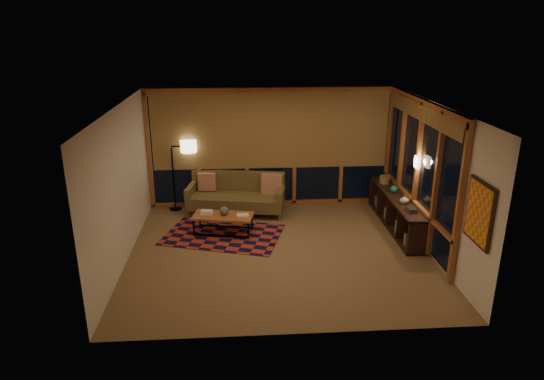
{
  "coord_description": "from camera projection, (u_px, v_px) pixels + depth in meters",
  "views": [
    {
      "loc": [
        -0.7,
        -8.07,
        4.05
      ],
      "look_at": [
        -0.13,
        0.1,
        1.19
      ],
      "focal_mm": 32.0,
      "sensor_mm": 36.0,
      "label": 1
    }
  ],
  "objects": [
    {
      "name": "book_stack_b",
      "position": [
        243.0,
        215.0,
        9.57
      ],
      "size": [
        0.28,
        0.22,
        0.05
      ],
      "primitive_type": null,
      "rotation": [
        0.0,
        0.0,
        0.04
      ],
      "color": "silver",
      "rests_on": "coffee_table"
    },
    {
      "name": "wall_sconce",
      "position": [
        417.0,
        162.0,
        9.07
      ],
      "size": [
        0.12,
        0.18,
        0.22
      ],
      "primitive_type": null,
      "color": "#FFE7B5",
      "rests_on": "walls"
    },
    {
      "name": "ceramic_pot",
      "position": [
        224.0,
        211.0,
        9.62
      ],
      "size": [
        0.24,
        0.24,
        0.18
      ],
      "primitive_type": "sphere",
      "rotation": [
        0.0,
        0.0,
        -0.49
      ],
      "color": "#2F2F33",
      "rests_on": "coffee_table"
    },
    {
      "name": "coffee_table",
      "position": [
        223.0,
        224.0,
        9.71
      ],
      "size": [
        1.27,
        0.77,
        0.4
      ],
      "primitive_type": null,
      "rotation": [
        0.0,
        0.0,
        -0.2
      ],
      "color": "#A15627",
      "rests_on": "floor"
    },
    {
      "name": "book_stack_a",
      "position": [
        206.0,
        212.0,
        9.68
      ],
      "size": [
        0.26,
        0.22,
        0.07
      ],
      "primitive_type": null,
      "rotation": [
        0.0,
        0.0,
        -0.08
      ],
      "color": "silver",
      "rests_on": "coffee_table"
    },
    {
      "name": "window_wall_right",
      "position": [
        416.0,
        170.0,
        9.28
      ],
      "size": [
        0.16,
        3.7,
        2.6
      ],
      "primitive_type": null,
      "color": "#A15627",
      "rests_on": "walls"
    },
    {
      "name": "area_rug",
      "position": [
        223.0,
        235.0,
        9.69
      ],
      "size": [
        2.58,
        2.08,
        0.01
      ],
      "primitive_type": "cube",
      "rotation": [
        0.0,
        0.0,
        -0.29
      ],
      "color": "#AE331F",
      "rests_on": "floor"
    },
    {
      "name": "walls",
      "position": [
        280.0,
        183.0,
        8.54
      ],
      "size": [
        5.51,
        5.01,
        2.7
      ],
      "color": "white",
      "rests_on": "floor"
    },
    {
      "name": "floor",
      "position": [
        279.0,
        252.0,
        8.98
      ],
      "size": [
        5.5,
        5.0,
        0.01
      ],
      "primitive_type": "cube",
      "color": "#A37C4A",
      "rests_on": "ground"
    },
    {
      "name": "floor_lamp",
      "position": [
        173.0,
        175.0,
        10.76
      ],
      "size": [
        0.56,
        0.39,
        1.61
      ],
      "primitive_type": null,
      "rotation": [
        0.0,
        0.0,
        0.07
      ],
      "color": "black",
      "rests_on": "floor"
    },
    {
      "name": "sofa",
      "position": [
        236.0,
        195.0,
        10.67
      ],
      "size": [
        2.21,
        1.19,
        0.86
      ],
      "primitive_type": null,
      "rotation": [
        0.0,
        0.0,
        -0.17
      ],
      "color": "brown",
      "rests_on": "floor"
    },
    {
      "name": "shelf_book_stack",
      "position": [
        411.0,
        210.0,
        9.06
      ],
      "size": [
        0.21,
        0.25,
        0.06
      ],
      "primitive_type": null,
      "rotation": [
        0.0,
        0.0,
        -0.28
      ],
      "color": "silver",
      "rests_on": "bookshelf"
    },
    {
      "name": "ceiling",
      "position": [
        280.0,
        106.0,
        8.09
      ],
      "size": [
        5.5,
        5.0,
        0.01
      ],
      "primitive_type": "cube",
      "color": "silver",
      "rests_on": "walls"
    },
    {
      "name": "basket",
      "position": [
        385.0,
        180.0,
        10.63
      ],
      "size": [
        0.27,
        0.27,
        0.16
      ],
      "primitive_type": "cylinder",
      "rotation": [
        0.0,
        0.0,
        -0.28
      ],
      "color": "olive",
      "rests_on": "bookshelf"
    },
    {
      "name": "pillow_left",
      "position": [
        207.0,
        183.0,
        10.85
      ],
      "size": [
        0.4,
        0.14,
        0.4
      ],
      "primitive_type": null,
      "rotation": [
        0.0,
        0.0,
        -0.03
      ],
      "color": "#B52710",
      "rests_on": "sofa"
    },
    {
      "name": "teal_bowl",
      "position": [
        394.0,
        189.0,
        10.06
      ],
      "size": [
        0.19,
        0.19,
        0.15
      ],
      "primitive_type": "sphere",
      "rotation": [
        0.0,
        0.0,
        -0.34
      ],
      "color": "teal",
      "rests_on": "bookshelf"
    },
    {
      "name": "wall_art",
      "position": [
        479.0,
        213.0,
        6.94
      ],
      "size": [
        0.06,
        0.74,
        0.94
      ],
      "primitive_type": null,
      "color": "#E24C30",
      "rests_on": "walls"
    },
    {
      "name": "window_wall_back",
      "position": [
        271.0,
        149.0,
        10.83
      ],
      "size": [
        5.3,
        0.16,
        2.6
      ],
      "primitive_type": null,
      "color": "#A15627",
      "rests_on": "walls"
    },
    {
      "name": "pillow_right",
      "position": [
        272.0,
        184.0,
        10.66
      ],
      "size": [
        0.49,
        0.29,
        0.47
      ],
      "primitive_type": null,
      "rotation": [
        0.0,
        0.0,
        -0.31
      ],
      "color": "#B52710",
      "rests_on": "sofa"
    },
    {
      "name": "bookshelf",
      "position": [
        396.0,
        212.0,
        9.98
      ],
      "size": [
        0.4,
        2.69,
        0.67
      ],
      "primitive_type": null,
      "color": "#342017",
      "rests_on": "floor"
    },
    {
      "name": "vase",
      "position": [
        405.0,
        200.0,
        9.43
      ],
      "size": [
        0.18,
        0.18,
        0.18
      ],
      "primitive_type": "imported",
      "rotation": [
        0.0,
        0.0,
        -0.04
      ],
      "color": "#C3B28F",
      "rests_on": "bookshelf"
    }
  ]
}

